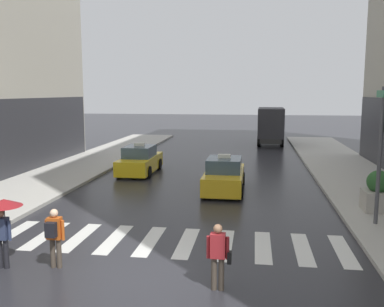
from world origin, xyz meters
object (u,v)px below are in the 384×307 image
(taxi_lead, at_px, (224,176))
(pedestrian_with_umbrella, at_px, (3,214))
(traffic_light_pole, at_px, (384,136))
(box_truck, at_px, (271,124))
(planter_near_corner, at_px, (378,193))
(pedestrian_with_backpack, at_px, (54,234))
(pedestrian_with_handbag, at_px, (218,253))
(taxi_second, at_px, (140,161))

(taxi_lead, distance_m, pedestrian_with_umbrella, 11.36)
(traffic_light_pole, height_order, box_truck, traffic_light_pole)
(box_truck, bearing_deg, traffic_light_pole, -82.91)
(planter_near_corner, bearing_deg, pedestrian_with_backpack, -146.55)
(pedestrian_with_umbrella, bearing_deg, box_truck, 74.36)
(traffic_light_pole, height_order, planter_near_corner, traffic_light_pole)
(pedestrian_with_handbag, height_order, planter_near_corner, planter_near_corner)
(box_truck, xyz_separation_m, pedestrian_with_handbag, (-2.25, -29.29, -0.92))
(taxi_second, distance_m, box_truck, 17.08)
(pedestrian_with_backpack, relative_size, pedestrian_with_handbag, 1.00)
(taxi_lead, relative_size, pedestrian_with_backpack, 2.75)
(box_truck, bearing_deg, taxi_lead, -98.65)
(box_truck, height_order, pedestrian_with_backpack, box_truck)
(taxi_lead, height_order, taxi_second, same)
(traffic_light_pole, height_order, pedestrian_with_umbrella, traffic_light_pole)
(taxi_lead, height_order, pedestrian_with_backpack, taxi_lead)
(taxi_lead, xyz_separation_m, pedestrian_with_handbag, (0.61, -10.49, 0.21))
(taxi_lead, height_order, pedestrian_with_handbag, taxi_lead)
(pedestrian_with_handbag, distance_m, planter_near_corner, 9.23)
(pedestrian_with_umbrella, distance_m, pedestrian_with_handbag, 5.87)
(pedestrian_with_backpack, xyz_separation_m, planter_near_corner, (10.12, 6.68, -0.10))
(traffic_light_pole, relative_size, box_truck, 0.63)
(box_truck, xyz_separation_m, pedestrian_with_umbrella, (-8.08, -28.86, -0.34))
(taxi_second, xyz_separation_m, pedestrian_with_handbag, (5.87, -14.31, 0.21))
(taxi_lead, distance_m, pedestrian_with_backpack, 10.59)
(pedestrian_with_backpack, bearing_deg, pedestrian_with_umbrella, -171.29)
(pedestrian_with_umbrella, distance_m, pedestrian_with_backpack, 1.45)
(box_truck, bearing_deg, pedestrian_with_handbag, -94.40)
(pedestrian_with_handbag, bearing_deg, traffic_light_pole, 46.92)
(pedestrian_with_backpack, bearing_deg, taxi_lead, 68.47)
(box_truck, distance_m, pedestrian_with_backpack, 29.45)
(planter_near_corner, bearing_deg, taxi_lead, 153.05)
(planter_near_corner, bearing_deg, pedestrian_with_handbag, -127.53)
(taxi_lead, bearing_deg, taxi_second, 143.98)
(pedestrian_with_umbrella, bearing_deg, pedestrian_with_handbag, -4.23)
(traffic_light_pole, bearing_deg, planter_near_corner, 76.65)
(taxi_lead, bearing_deg, box_truck, 81.35)
(traffic_light_pole, xyz_separation_m, taxi_lead, (-5.81, 4.92, -2.53))
(taxi_second, relative_size, box_truck, 0.60)
(traffic_light_pole, height_order, taxi_second, traffic_light_pole)
(pedestrian_with_handbag, bearing_deg, taxi_second, 112.31)
(taxi_second, height_order, box_truck, box_truck)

